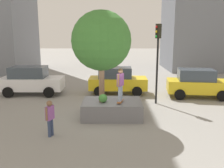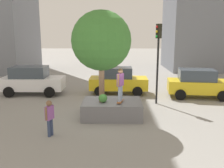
# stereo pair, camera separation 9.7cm
# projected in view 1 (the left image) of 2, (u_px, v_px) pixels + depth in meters

# --- Properties ---
(ground_plane) EXTENTS (120.00, 120.00, 0.00)m
(ground_plane) POSITION_uv_depth(u_px,v_px,m) (103.00, 116.00, 13.07)
(ground_plane) COLOR gray
(planter_ledge) EXTENTS (3.05, 2.11, 0.86)m
(planter_ledge) POSITION_uv_depth(u_px,v_px,m) (112.00, 109.00, 12.94)
(planter_ledge) COLOR slate
(planter_ledge) RESTS_ON ground
(plaza_tree) EXTENTS (2.94, 2.94, 4.57)m
(plaza_tree) POSITION_uv_depth(u_px,v_px,m) (101.00, 41.00, 12.04)
(plaza_tree) COLOR brown
(plaza_tree) RESTS_ON planter_ledge
(boxwood_shrub) EXTENTS (0.44, 0.44, 0.44)m
(boxwood_shrub) POSITION_uv_depth(u_px,v_px,m) (103.00, 98.00, 12.53)
(boxwood_shrub) COLOR #3D7A33
(boxwood_shrub) RESTS_ON planter_ledge
(skateboard) EXTENTS (0.39, 0.83, 0.07)m
(skateboard) POSITION_uv_depth(u_px,v_px,m) (120.00, 101.00, 12.54)
(skateboard) COLOR brown
(skateboard) RESTS_ON planter_ledge
(skateboarder) EXTENTS (0.37, 0.52, 1.68)m
(skateboarder) POSITION_uv_depth(u_px,v_px,m) (120.00, 82.00, 12.34)
(skateboarder) COLOR #8C9EB7
(skateboarder) RESTS_ON skateboard
(police_car) EXTENTS (4.37, 2.08, 2.03)m
(police_car) POSITION_uv_depth(u_px,v_px,m) (31.00, 80.00, 17.61)
(police_car) COLOR white
(police_car) RESTS_ON ground
(sedan_parked) EXTENTS (4.16, 2.00, 1.92)m
(sedan_parked) POSITION_uv_depth(u_px,v_px,m) (117.00, 80.00, 17.90)
(sedan_parked) COLOR gold
(sedan_parked) RESTS_ON ground
(taxi_cab) EXTENTS (4.36, 2.37, 1.94)m
(taxi_cab) POSITION_uv_depth(u_px,v_px,m) (198.00, 83.00, 16.82)
(taxi_cab) COLOR gold
(taxi_cab) RESTS_ON ground
(traffic_light_corner) EXTENTS (0.37, 0.36, 4.87)m
(traffic_light_corner) POSITION_uv_depth(u_px,v_px,m) (158.00, 51.00, 14.85)
(traffic_light_corner) COLOR black
(traffic_light_corner) RESTS_ON ground
(passerby_with_bag) EXTENTS (0.32, 0.51, 1.58)m
(passerby_with_bag) POSITION_uv_depth(u_px,v_px,m) (50.00, 116.00, 10.39)
(passerby_with_bag) COLOR navy
(passerby_with_bag) RESTS_ON ground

